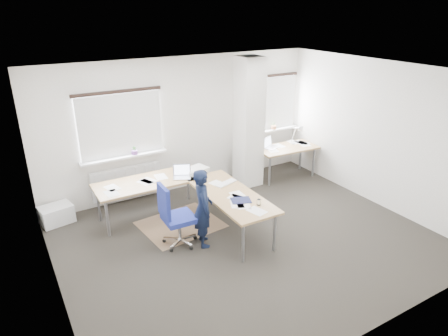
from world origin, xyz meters
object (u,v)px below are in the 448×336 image
desk_main (191,188)px  person (203,208)px  desk_side (286,149)px  task_chair (177,228)px

desk_main → person: size_ratio=1.95×
desk_main → desk_side: 2.91m
desk_main → task_chair: size_ratio=2.35×
task_chair → person: bearing=-23.7°
desk_side → desk_main: bearing=-160.2°
desk_side → task_chair: 3.62m
desk_main → task_chair: 0.85m
desk_side → person: size_ratio=1.08×
desk_main → desk_side: bearing=16.3°
task_chair → person: size_ratio=0.83×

